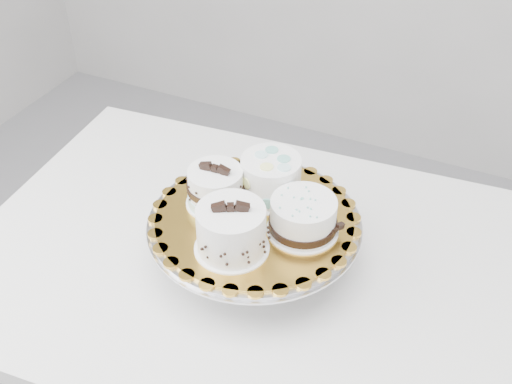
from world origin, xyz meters
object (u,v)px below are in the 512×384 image
at_px(cake_ribbon, 304,217).
at_px(table, 267,293).
at_px(cake_swirl, 231,231).
at_px(cake_banded, 216,189).
at_px(cake_stand, 255,233).
at_px(cake_dots, 271,177).
at_px(cake_board, 254,218).

bearing_deg(cake_ribbon, table, -165.42).
distance_m(cake_swirl, cake_banded, 0.12).
height_order(cake_stand, cake_banded, cake_banded).
bearing_deg(cake_banded, cake_dots, 36.55).
bearing_deg(cake_board, cake_swirl, -90.31).
distance_m(cake_board, cake_ribbon, 0.09).
distance_m(cake_board, cake_banded, 0.09).
distance_m(table, cake_banded, 0.25).
xyz_separation_m(cake_swirl, cake_ribbon, (0.09, 0.09, -0.01)).
xyz_separation_m(cake_stand, cake_swirl, (-0.00, -0.09, 0.08)).
height_order(cake_board, cake_swirl, cake_swirl).
distance_m(cake_stand, cake_dots, 0.10).
height_order(cake_stand, cake_board, cake_board).
bearing_deg(cake_ribbon, cake_banded, -158.71).
relative_size(cake_stand, cake_ribbon, 2.61).
height_order(table, cake_board, cake_board).
relative_size(cake_board, cake_swirl, 2.29).
xyz_separation_m(table, cake_board, (-0.02, -0.01, 0.19)).
distance_m(table, cake_dots, 0.24).
bearing_deg(cake_banded, cake_stand, -7.15).
bearing_deg(cake_dots, cake_stand, -75.26).
height_order(cake_banded, cake_ribbon, cake_banded).
distance_m(cake_swirl, cake_dots, 0.15).
height_order(table, cake_ribbon, cake_ribbon).
bearing_deg(table, cake_banded, 179.09).
bearing_deg(cake_ribbon, cake_board, -155.16).
bearing_deg(cake_dots, cake_swirl, -75.73).
xyz_separation_m(cake_board, cake_dots, (-0.00, 0.07, 0.04)).
bearing_deg(cake_swirl, cake_stand, 63.02).
relative_size(table, cake_ribbon, 8.19).
relative_size(cake_swirl, cake_dots, 1.16).
height_order(cake_board, cake_ribbon, cake_ribbon).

